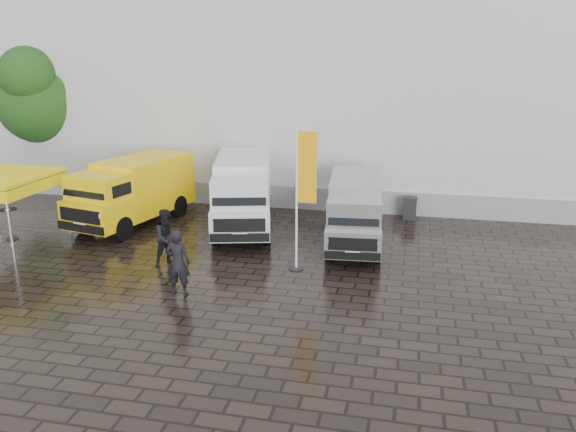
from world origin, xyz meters
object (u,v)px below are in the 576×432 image
at_px(van_white, 243,194).
at_px(van_silver, 355,213).
at_px(van_yellow, 132,193).
at_px(wheelie_bin, 410,208).
at_px(cocktail_table, 10,224).
at_px(person_tent, 167,237).
at_px(flagpole, 302,192).
at_px(person_front, 178,262).

distance_m(van_white, van_silver, 4.67).
height_order(van_yellow, wheelie_bin, van_yellow).
xyz_separation_m(van_white, cocktail_table, (-8.11, -3.30, -0.78)).
xyz_separation_m(wheelie_bin, person_tent, (-7.73, -7.11, 0.47)).
xyz_separation_m(van_silver, wheelie_bin, (1.95, 3.70, -0.71)).
distance_m(van_yellow, van_silver, 9.06).
xyz_separation_m(flagpole, person_tent, (-4.39, -0.53, -1.63)).
relative_size(person_front, person_tent, 1.04).
xyz_separation_m(van_silver, flagpole, (-1.38, -2.88, 1.39)).
bearing_deg(van_white, van_yellow, 172.20).
bearing_deg(van_yellow, flagpole, -11.22).
bearing_deg(person_front, person_tent, -62.84).
distance_m(van_silver, flagpole, 3.48).
relative_size(flagpole, wheelie_bin, 4.87).
xyz_separation_m(flagpole, person_front, (-3.11, -2.68, -1.60)).
bearing_deg(van_silver, person_tent, -154.31).
xyz_separation_m(van_yellow, van_silver, (9.04, -0.53, -0.12)).
bearing_deg(wheelie_bin, van_yellow, -164.48).
bearing_deg(cocktail_table, flagpole, -3.24).
relative_size(van_white, cocktail_table, 5.39).
bearing_deg(wheelie_bin, cocktail_table, -158.45).
relative_size(wheelie_bin, person_front, 0.49).
relative_size(van_yellow, van_silver, 1.03).
bearing_deg(flagpole, van_silver, 64.29).
bearing_deg(flagpole, person_front, -139.19).
distance_m(van_yellow, person_front, 7.61).
height_order(wheelie_bin, person_front, person_front).
relative_size(van_silver, cocktail_table, 4.67).
xyz_separation_m(van_silver, cocktail_table, (-12.65, -2.24, -0.60)).
xyz_separation_m(van_yellow, van_white, (4.50, 0.54, 0.06)).
distance_m(flagpole, wheelie_bin, 7.67).
relative_size(van_white, wheelie_bin, 6.60).
height_order(flagpole, person_front, flagpole).
distance_m(van_yellow, cocktail_table, 4.60).
bearing_deg(van_white, van_silver, -27.76).
height_order(van_yellow, van_silver, van_yellow).
height_order(van_white, wheelie_bin, van_white).
relative_size(cocktail_table, wheelie_bin, 1.23).
bearing_deg(cocktail_table, van_yellow, 37.48).
bearing_deg(van_silver, cocktail_table, -174.78).
distance_m(van_white, wheelie_bin, 7.07).
relative_size(van_white, person_front, 3.22).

